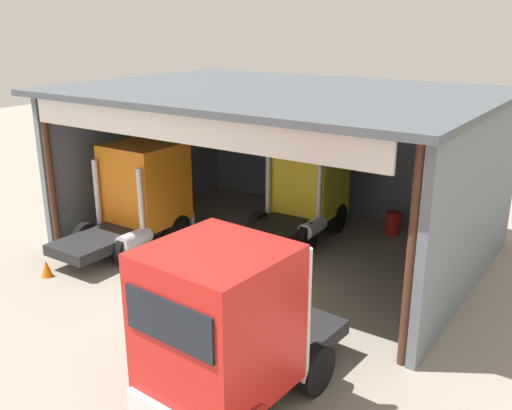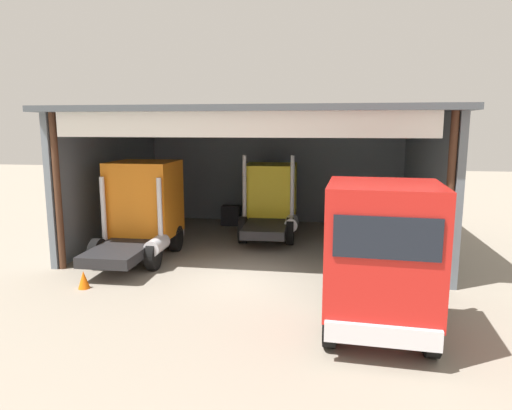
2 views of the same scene
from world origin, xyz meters
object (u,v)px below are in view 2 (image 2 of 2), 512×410
object	(u,v)px
truck_red_yard_outside	(380,256)
traffic_cone	(84,280)
truck_orange_center_left_bay	(143,208)
tool_cart	(231,215)
truck_yellow_left_bay	(271,199)
oil_drum	(331,219)

from	to	relation	value
truck_red_yard_outside	traffic_cone	xyz separation A→B (m)	(-8.68, 1.92, -1.69)
truck_orange_center_left_bay	traffic_cone	distance (m)	4.17
truck_orange_center_left_bay	tool_cart	world-z (taller)	truck_orange_center_left_bay
truck_yellow_left_bay	truck_red_yard_outside	distance (m)	10.60
truck_yellow_left_bay	oil_drum	size ratio (longest dim) A/B	6.00
truck_orange_center_left_bay	traffic_cone	bearing A→B (deg)	-96.71
truck_yellow_left_bay	tool_cart	xyz separation A→B (m)	(-2.25, 1.82, -1.21)
oil_drum	traffic_cone	size ratio (longest dim) A/B	1.54
tool_cart	traffic_cone	world-z (taller)	tool_cart
tool_cart	traffic_cone	bearing A→B (deg)	-104.80
oil_drum	tool_cart	distance (m)	5.04
truck_yellow_left_bay	oil_drum	xyz separation A→B (m)	(2.79, 1.94, -1.27)
oil_drum	tool_cart	size ratio (longest dim) A/B	0.86
traffic_cone	truck_orange_center_left_bay	bearing A→B (deg)	83.87
tool_cart	oil_drum	bearing A→B (deg)	1.36
oil_drum	truck_yellow_left_bay	bearing A→B (deg)	-145.24
truck_orange_center_left_bay	tool_cart	xyz separation A→B (m)	(2.17, 5.95, -1.39)
truck_orange_center_left_bay	truck_yellow_left_bay	world-z (taller)	truck_yellow_left_bay
oil_drum	tool_cart	xyz separation A→B (m)	(-5.04, -0.12, 0.07)
truck_yellow_left_bay	truck_red_yard_outside	world-z (taller)	truck_yellow_left_bay
truck_yellow_left_bay	oil_drum	distance (m)	3.63
truck_yellow_left_bay	oil_drum	world-z (taller)	truck_yellow_left_bay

